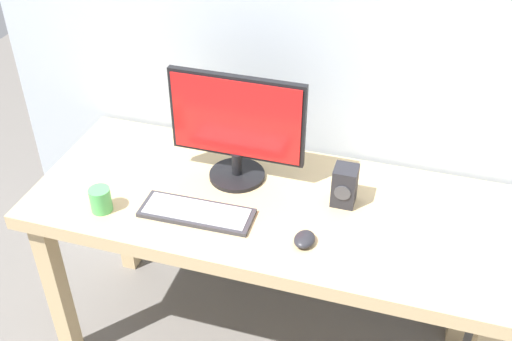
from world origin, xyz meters
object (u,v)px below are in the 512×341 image
Objects in this scene: desk at (268,221)px; coffee_mug at (101,200)px; mouse at (305,239)px; keyboard_primary at (197,213)px; speaker_right at (345,186)px; monitor at (237,126)px.

coffee_mug is (-0.53, -0.21, 0.14)m from desk.
coffee_mug is (-0.69, -0.04, 0.03)m from mouse.
speaker_right reaches higher than keyboard_primary.
speaker_right reaches higher than coffee_mug.
monitor reaches higher than speaker_right.
keyboard_primary is at bearing 12.47° from coffee_mug.
coffee_mug reaches higher than keyboard_primary.
monitor is at bearing 143.38° from desk.
keyboard_primary is at bearing -155.45° from speaker_right.
coffee_mug is at bearing -158.10° from desk.
mouse is 0.60× the size of speaker_right.
keyboard_primary is 4.52× the size of mouse.
desk is 19.01× the size of coffee_mug.
desk is 4.28× the size of keyboard_primary.
monitor is 0.42m from speaker_right.
mouse is (0.17, -0.17, 0.11)m from desk.
monitor is 0.33m from keyboard_primary.
coffee_mug is (-0.38, -0.32, -0.17)m from monitor.
speaker_right reaches higher than desk.
desk is 0.58m from coffee_mug.
keyboard_primary is at bearing -103.93° from monitor.
monitor is at bearing 40.28° from coffee_mug.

